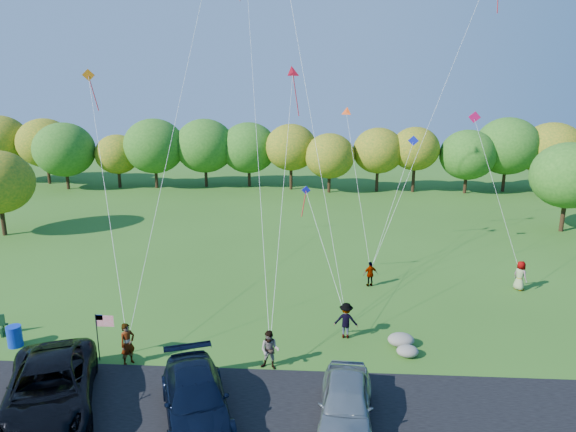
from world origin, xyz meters
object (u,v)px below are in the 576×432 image
object	(u,v)px
minivan_dark	(49,389)
flyer_c	(346,320)
flyer_a	(128,344)
trash_barrel	(15,336)
minivan_silver	(346,403)
flyer_e	(520,276)
flyer_b	(270,350)
minivan_navy	(196,398)
flyer_d	(370,274)

from	to	relation	value
minivan_dark	flyer_c	size ratio (longest dim) A/B	3.78
flyer_a	trash_barrel	size ratio (longest dim) A/B	1.90
flyer_a	minivan_dark	bearing A→B (deg)	-168.39
minivan_silver	flyer_a	xyz separation A→B (m)	(-9.40, 3.59, 0.09)
flyer_a	flyer_e	size ratio (longest dim) A/B	1.07
flyer_e	trash_barrel	bearing A→B (deg)	78.36
flyer_a	flyer_b	distance (m)	6.30
minivan_navy	flyer_e	distance (m)	21.24
flyer_a	flyer_d	size ratio (longest dim) A/B	1.24
minivan_silver	minivan_navy	bearing A→B (deg)	-175.12
minivan_navy	flyer_d	distance (m)	15.39
trash_barrel	flyer_e	bearing A→B (deg)	17.83
minivan_silver	flyer_b	size ratio (longest dim) A/B	2.72
minivan_silver	trash_barrel	xyz separation A→B (m)	(-15.34, 4.80, -0.37)
flyer_c	flyer_e	world-z (taller)	flyer_e
flyer_e	minivan_silver	bearing A→B (deg)	110.81
minivan_navy	flyer_a	world-z (taller)	flyer_a
flyer_d	flyer_a	bearing A→B (deg)	21.84
minivan_silver	flyer_d	bearing A→B (deg)	85.17
flyer_d	flyer_b	bearing A→B (deg)	43.41
flyer_b	trash_barrel	bearing A→B (deg)	-175.37
trash_barrel	flyer_b	bearing A→B (deg)	-5.64
minivan_silver	flyer_b	distance (m)	4.75
flyer_b	flyer_c	bearing A→B (deg)	51.96
minivan_navy	minivan_silver	world-z (taller)	minivan_navy
minivan_silver	flyer_b	bearing A→B (deg)	135.10
flyer_d	trash_barrel	distance (m)	19.43
minivan_navy	flyer_a	bearing A→B (deg)	116.93
flyer_a	minivan_silver	bearing A→B (deg)	-74.88
flyer_c	trash_barrel	bearing A→B (deg)	12.76
flyer_c	flyer_d	distance (m)	6.90
minivan_navy	trash_barrel	size ratio (longest dim) A/B	5.57
flyer_e	minivan_dark	bearing A→B (deg)	91.62
flyer_a	flyer_c	bearing A→B (deg)	-36.54
flyer_e	flyer_a	bearing A→B (deg)	85.90
flyer_b	flyer_c	distance (m)	4.59
flyer_c	minivan_navy	bearing A→B (deg)	55.12
minivan_dark	flyer_e	distance (m)	25.79
flyer_b	flyer_d	distance (m)	11.03
flyer_a	flyer_c	xyz separation A→B (m)	(9.72, 3.05, -0.07)
minivan_silver	flyer_c	xyz separation A→B (m)	(0.32, 6.64, 0.02)
minivan_dark	minivan_navy	world-z (taller)	minivan_dark
flyer_b	flyer_c	world-z (taller)	flyer_c
flyer_d	minivan_silver	bearing A→B (deg)	62.64
flyer_d	flyer_e	xyz separation A→B (m)	(8.91, -0.02, 0.12)
minivan_dark	flyer_a	bearing A→B (deg)	44.33
minivan_silver	trash_barrel	bearing A→B (deg)	166.87
minivan_navy	trash_barrel	xyz separation A→B (m)	(-9.85, 4.86, -0.37)
minivan_silver	flyer_a	distance (m)	10.06
flyer_d	flyer_c	bearing A→B (deg)	56.55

